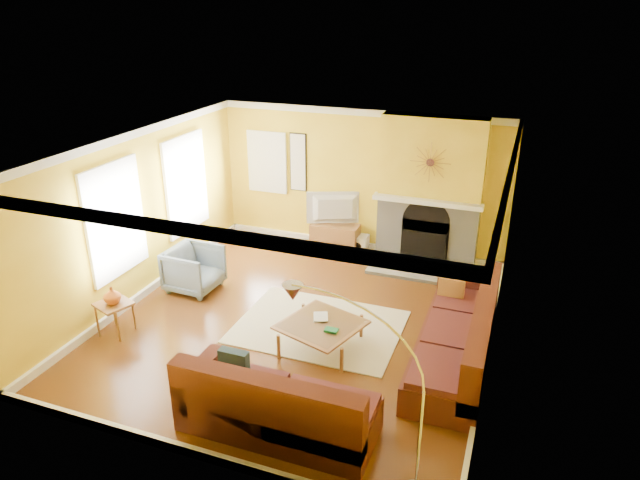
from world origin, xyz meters
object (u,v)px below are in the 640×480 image
at_px(sectional_sofa, 360,335).
at_px(coffee_table, 321,335).
at_px(side_table, 116,318).
at_px(media_console, 335,237).
at_px(arc_lamp, 361,397).
at_px(armchair, 194,269).

distance_m(sectional_sofa, coffee_table, 0.70).
bearing_deg(side_table, media_console, 63.29).
xyz_separation_m(media_console, side_table, (-2.00, -3.98, -0.01)).
bearing_deg(sectional_sofa, coffee_table, 162.56).
bearing_deg(sectional_sofa, arc_lamp, -73.66).
height_order(coffee_table, media_console, media_console).
height_order(armchair, arc_lamp, arc_lamp).
relative_size(media_console, side_table, 1.89).
relative_size(armchair, arc_lamp, 0.38).
xyz_separation_m(sectional_sofa, side_table, (-3.55, -0.48, -0.20)).
bearing_deg(coffee_table, arc_lamp, -60.99).
height_order(media_console, armchair, armchair).
height_order(sectional_sofa, armchair, sectional_sofa).
distance_m(armchair, side_table, 1.62).
bearing_deg(coffee_table, media_console, 105.77).
bearing_deg(sectional_sofa, media_console, 113.91).
relative_size(coffee_table, side_table, 2.03).
bearing_deg(media_console, sectional_sofa, -66.09).
xyz_separation_m(coffee_table, armchair, (-2.59, 0.91, 0.17)).
height_order(coffee_table, arc_lamp, arc_lamp).
distance_m(media_console, side_table, 4.45).
bearing_deg(media_console, coffee_table, -74.23).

